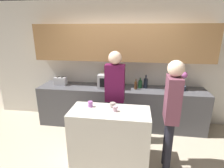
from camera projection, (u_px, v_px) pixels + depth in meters
back_wall at (122, 56)px, 3.84m from camera, size 6.40×0.40×2.70m
back_counter at (120, 107)px, 3.91m from camera, size 3.60×0.62×0.88m
kitchen_island at (110, 136)px, 2.80m from camera, size 1.23×0.56×0.90m
microwave at (111, 81)px, 3.78m from camera, size 0.52×0.39×0.30m
toaster at (61, 81)px, 3.96m from camera, size 0.26×0.16×0.18m
potted_plant at (183, 81)px, 3.57m from camera, size 0.14×0.14×0.40m
bottle_0 at (136, 85)px, 3.67m from camera, size 0.06×0.06×0.22m
bottle_1 at (140, 84)px, 3.76m from camera, size 0.09×0.09×0.22m
bottle_2 at (146, 83)px, 3.74m from camera, size 0.09×0.09×0.29m
cup_0 at (113, 105)px, 2.77m from camera, size 0.09×0.09×0.08m
cup_1 at (90, 104)px, 2.79m from camera, size 0.08×0.08×0.09m
cup_2 at (115, 109)px, 2.63m from camera, size 0.07×0.07×0.08m
person_left at (172, 108)px, 2.48m from camera, size 0.22×0.35×1.71m
person_center at (115, 90)px, 3.13m from camera, size 0.34×0.23×1.74m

